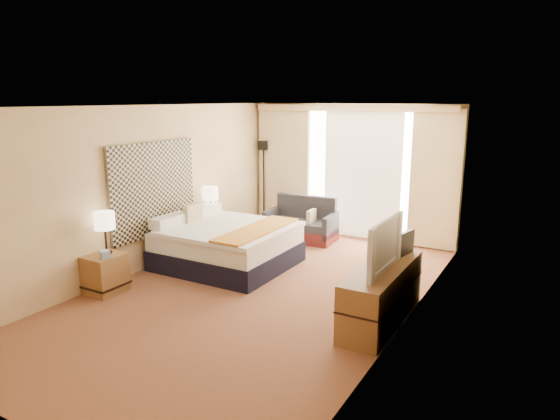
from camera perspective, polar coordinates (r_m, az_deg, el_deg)
The scene contains 21 objects.
floor at distance 7.20m, azimuth -2.67°, elevation -9.38°, with size 4.20×7.00×0.02m, color #5C1F1A.
ceiling at distance 6.68m, azimuth -2.90°, elevation 11.78°, with size 4.20×7.00×0.02m, color white.
wall_back at distance 9.91m, azimuth 8.16°, elevation 4.41°, with size 4.20×0.02×2.60m, color beige.
wall_front at distance 4.40m, azimuth -28.23°, elevation -7.47°, with size 4.20×0.02×2.60m, color beige.
wall_left at distance 8.12m, azimuth -15.40°, elevation 2.28°, with size 0.02×7.00×2.60m, color beige.
wall_right at distance 5.99m, azimuth 14.44°, elevation -1.28°, with size 0.02×7.00×2.60m, color beige.
headboard at distance 8.24m, azimuth -14.21°, elevation 2.35°, with size 0.06×1.85×1.50m, color black.
nightstand_left at distance 7.53m, azimuth -19.35°, elevation -6.88°, with size 0.45×0.52×0.55m, color olive.
nightstand_right at distance 9.26m, azimuth -7.69°, elevation -2.63°, with size 0.45×0.52×0.55m, color olive.
media_dresser at distance 6.35m, azimuth 11.59°, elevation -9.34°, with size 0.50×1.80×0.70m, color olive.
window at distance 9.79m, azimuth 9.46°, elevation 4.39°, with size 2.30×0.02×2.30m, color silver.
curtains at distance 9.79m, azimuth 7.92°, elevation 4.96°, with size 4.12×0.19×2.56m.
bed at distance 8.24m, azimuth -6.11°, elevation -3.96°, with size 1.98×1.81×0.96m.
loveseat at distance 9.73m, azimuth 2.50°, elevation -1.79°, with size 1.38×0.81×0.83m.
floor_lamp at distance 10.57m, azimuth -1.89°, elevation 5.03°, with size 0.23×0.23×1.83m.
desk_chair at distance 6.89m, azimuth 13.08°, elevation -6.75°, with size 0.49×0.49×1.01m.
lamp_left at distance 7.38m, azimuth -19.43°, elevation -1.25°, with size 0.29×0.29×0.61m.
lamp_right at distance 9.11m, azimuth -7.94°, elevation 1.81°, with size 0.28×0.28×0.59m.
tissue_box at distance 7.29m, azimuth -19.38°, elevation -4.80°, with size 0.11×0.11×0.10m, color #93B2E3.
telephone at distance 9.25m, azimuth -6.62°, elevation -0.63°, with size 0.19×0.15×0.08m, color black.
television at distance 6.02m, azimuth 10.98°, elevation -3.87°, with size 1.09×0.14×0.63m, color black.
Camera 1 is at (3.59, -5.63, 2.70)m, focal length 32.00 mm.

